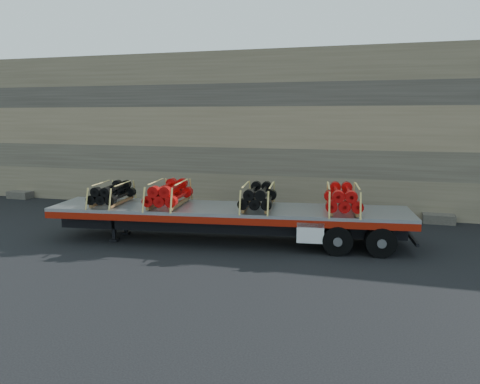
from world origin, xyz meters
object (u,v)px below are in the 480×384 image
object	(u,v)px
trailer	(228,224)
bundle_front	(112,194)
bundle_rear	(343,199)
bundle_midfront	(169,194)
bundle_midrear	(258,197)

from	to	relation	value
trailer	bundle_front	distance (m)	4.18
trailer	bundle_rear	xyz separation A→B (m)	(3.70, 0.49, 0.99)
bundle_midfront	bundle_rear	distance (m)	5.77
trailer	bundle_midfront	distance (m)	2.26
trailer	bundle_midfront	size ratio (longest dim) A/B	5.38
bundle_midfront	bundle_rear	size ratio (longest dim) A/B	1.00
trailer	bundle_front	bearing A→B (deg)	-180.00
bundle_front	trailer	bearing A→B (deg)	0.00
bundle_rear	bundle_front	bearing A→B (deg)	-180.00
trailer	bundle_front	xyz separation A→B (m)	(-4.04, -0.54, 0.94)
bundle_midrear	bundle_midfront	bearing A→B (deg)	180.00
bundle_midfront	bundle_front	bearing A→B (deg)	-180.00
trailer	bundle_midfront	bearing A→B (deg)	180.00
trailer	bundle_midrear	size ratio (longest dim) A/B	5.64
bundle_front	bundle_midfront	world-z (taller)	bundle_midfront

